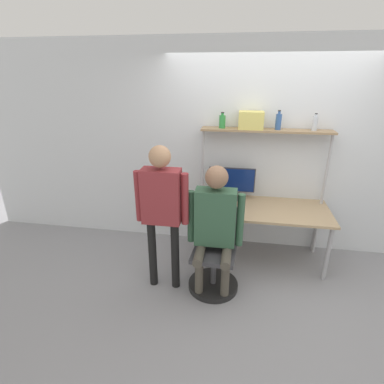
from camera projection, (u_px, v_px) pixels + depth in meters
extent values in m
plane|color=gray|center=(257.00, 276.00, 3.60)|extent=(12.00, 12.00, 0.00)
cube|color=silver|center=(264.00, 150.00, 3.85)|extent=(8.00, 0.06, 2.70)
cube|color=tan|center=(261.00, 209.00, 3.71)|extent=(1.66, 0.77, 0.03)
cylinder|color=#A5A5AA|center=(196.00, 242.00, 3.66)|extent=(0.05, 0.05, 0.69)
cylinder|color=#A5A5AA|center=(328.00, 254.00, 3.43)|extent=(0.05, 0.05, 0.69)
cylinder|color=#A5A5AA|center=(203.00, 219.00, 4.26)|extent=(0.05, 0.05, 0.69)
cylinder|color=#A5A5AA|center=(316.00, 227.00, 4.02)|extent=(0.05, 0.05, 0.69)
cube|color=#997A56|center=(266.00, 130.00, 3.60)|extent=(1.57, 0.23, 0.02)
cylinder|color=#B2B2B7|center=(202.00, 189.00, 4.02)|extent=(0.04, 0.04, 1.64)
cylinder|color=#B2B2B7|center=(322.00, 196.00, 3.79)|extent=(0.04, 0.04, 1.64)
cylinder|color=#333338|center=(231.00, 198.00, 3.97)|extent=(0.23, 0.23, 0.01)
cylinder|color=#333338|center=(231.00, 194.00, 3.95)|extent=(0.06, 0.06, 0.11)
cube|color=#333338|center=(232.00, 180.00, 3.88)|extent=(0.59, 0.01, 0.32)
cube|color=navy|center=(232.00, 180.00, 3.87)|extent=(0.57, 0.02, 0.30)
cube|color=#333338|center=(221.00, 210.00, 3.63)|extent=(0.29, 0.23, 0.01)
cube|color=black|center=(221.00, 210.00, 3.62)|extent=(0.24, 0.13, 0.00)
cube|color=#333338|center=(222.00, 199.00, 3.66)|extent=(0.29, 0.09, 0.22)
cube|color=navy|center=(222.00, 200.00, 3.65)|extent=(0.25, 0.08, 0.19)
cube|color=black|center=(241.00, 211.00, 3.60)|extent=(0.07, 0.15, 0.01)
cube|color=black|center=(241.00, 211.00, 3.60)|extent=(0.06, 0.13, 0.00)
cylinder|color=black|center=(213.00, 285.00, 3.41)|extent=(0.56, 0.56, 0.06)
cylinder|color=#4C4C51|center=(214.00, 269.00, 3.33)|extent=(0.06, 0.06, 0.37)
cube|color=#3F3F44|center=(214.00, 253.00, 3.25)|extent=(0.49, 0.49, 0.05)
cube|color=#3F3F44|center=(218.00, 224.00, 3.35)|extent=(0.42, 0.07, 0.45)
cylinder|color=#4C473D|center=(199.00, 278.00, 3.20)|extent=(0.09, 0.09, 0.48)
cylinder|color=#4C473D|center=(225.00, 280.00, 3.16)|extent=(0.09, 0.09, 0.48)
cylinder|color=#4C473D|center=(200.00, 254.00, 3.12)|extent=(0.10, 0.38, 0.10)
cylinder|color=#4C473D|center=(226.00, 256.00, 3.08)|extent=(0.10, 0.38, 0.10)
cube|color=#33593F|center=(215.00, 217.00, 3.12)|extent=(0.43, 0.20, 0.61)
cylinder|color=#33593F|center=(191.00, 217.00, 3.17)|extent=(0.08, 0.08, 0.58)
cylinder|color=#33593F|center=(240.00, 220.00, 3.09)|extent=(0.08, 0.08, 0.58)
sphere|color=#8C664C|center=(217.00, 177.00, 2.96)|extent=(0.23, 0.23, 0.23)
cylinder|color=black|center=(153.00, 253.00, 3.33)|extent=(0.09, 0.09, 0.81)
cylinder|color=black|center=(175.00, 255.00, 3.29)|extent=(0.09, 0.09, 0.81)
cube|color=maroon|center=(161.00, 196.00, 3.06)|extent=(0.40, 0.20, 0.58)
cylinder|color=maroon|center=(139.00, 196.00, 3.10)|extent=(0.08, 0.08, 0.55)
cylinder|color=maroon|center=(185.00, 199.00, 3.02)|extent=(0.08, 0.08, 0.55)
sphere|color=tan|center=(160.00, 157.00, 2.90)|extent=(0.22, 0.22, 0.22)
cylinder|color=#335999|center=(278.00, 122.00, 3.54)|extent=(0.07, 0.07, 0.18)
cylinder|color=#335999|center=(279.00, 113.00, 3.50)|extent=(0.03, 0.03, 0.03)
cylinder|color=black|center=(280.00, 111.00, 3.50)|extent=(0.03, 0.03, 0.01)
cylinder|color=silver|center=(315.00, 124.00, 3.49)|extent=(0.06, 0.06, 0.16)
cylinder|color=silver|center=(316.00, 115.00, 3.45)|extent=(0.03, 0.03, 0.03)
cylinder|color=black|center=(316.00, 114.00, 3.44)|extent=(0.03, 0.03, 0.01)
cylinder|color=#2D8C3F|center=(222.00, 122.00, 3.65)|extent=(0.08, 0.08, 0.15)
cylinder|color=#2D8C3F|center=(223.00, 114.00, 3.62)|extent=(0.03, 0.03, 0.03)
cylinder|color=black|center=(223.00, 113.00, 3.61)|extent=(0.04, 0.04, 0.01)
cube|color=#DBCC66|center=(251.00, 120.00, 3.59)|extent=(0.29, 0.21, 0.21)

